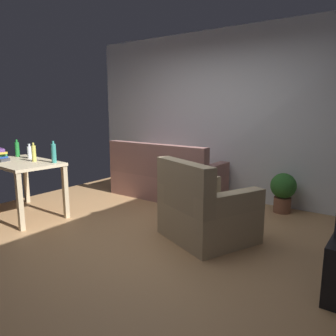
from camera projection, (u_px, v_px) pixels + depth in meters
name	position (u px, v px, depth m)	size (l,w,h in m)	color
ground_plane	(136.00, 237.00, 3.82)	(5.20, 4.40, 0.02)	tan
wall_rear	(224.00, 116.00, 5.32)	(5.20, 0.10, 2.70)	silver
couch	(166.00, 179.00, 5.44)	(1.85, 0.84, 0.92)	#996B66
desk	(22.00, 169.00, 4.47)	(1.26, 0.81, 0.76)	#C6B28E
potted_plant	(283.00, 190.00, 4.64)	(0.36, 0.36, 0.57)	brown
armchair	(204.00, 212.00, 3.70)	(1.16, 1.13, 0.92)	tan
bottle_green	(17.00, 149.00, 4.85)	(0.06, 0.06, 0.25)	#1E722D
bottle_clear	(30.00, 152.00, 4.69)	(0.07, 0.07, 0.21)	silver
bottle_squat	(34.00, 153.00, 4.42)	(0.06, 0.06, 0.26)	#BCB24C
bottle_tall	(54.00, 153.00, 4.32)	(0.06, 0.06, 0.29)	teal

